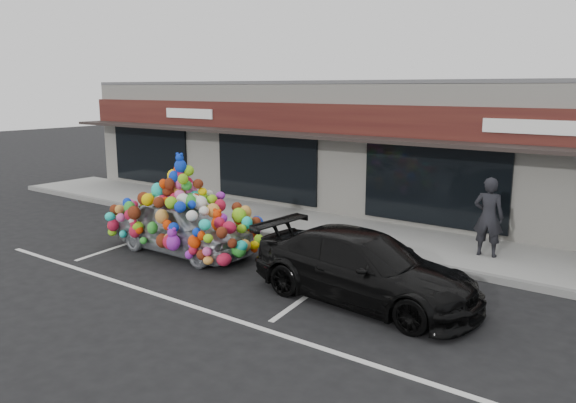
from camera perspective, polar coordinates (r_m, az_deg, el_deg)
The scene contains 10 objects.
ground at distance 13.52m, azimuth -6.90°, elevation -6.19°, with size 90.00×90.00×0.00m, color black.
shop_building at distance 19.95m, azimuth 9.94°, elevation 5.79°, with size 24.00×7.20×4.31m.
sidewalk at distance 16.51m, azimuth 2.69°, elevation -2.58°, with size 26.00×3.00×0.15m, color gray.
kerb at distance 15.33m, azimuth -0.46°, elevation -3.68°, with size 26.00×0.18×0.16m, color slate.
parking_stripe_left at distance 15.94m, azimuth -14.80°, elevation -3.74°, with size 0.12×4.40×0.01m, color silver.
parking_stripe_mid at distance 12.02m, azimuth 3.62°, elevation -8.40°, with size 0.12×4.40×0.01m, color silver.
lane_line at distance 10.66m, azimuth -7.60°, elevation -11.15°, with size 14.00×0.12×0.01m, color silver.
toy_car at distance 14.29m, azimuth -10.65°, elevation -1.88°, with size 2.87×4.22×2.45m.
black_sedan at distance 11.02m, azimuth 7.73°, elevation -6.67°, with size 4.65×1.89×1.35m, color black.
pedestrian_a at distance 14.05m, azimuth 19.69°, elevation -1.48°, with size 0.69×0.45×1.90m, color black.
Camera 1 is at (8.93, -9.29, 4.10)m, focal length 35.00 mm.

